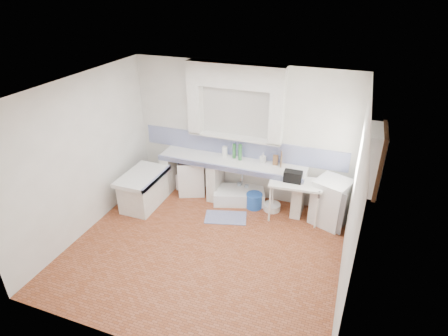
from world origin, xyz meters
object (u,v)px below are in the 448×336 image
(stove, at_px, (192,176))
(side_table, at_px, (294,200))
(sink, at_px, (239,196))
(fridge, at_px, (331,202))

(stove, relative_size, side_table, 0.80)
(sink, distance_m, side_table, 1.23)
(sink, distance_m, fridge, 1.87)
(stove, bearing_deg, side_table, -28.47)
(sink, bearing_deg, side_table, -29.56)
(side_table, bearing_deg, fridge, 3.70)
(stove, height_order, fridge, fridge)
(stove, bearing_deg, sink, -23.09)
(stove, relative_size, sink, 0.75)
(side_table, distance_m, fridge, 0.68)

